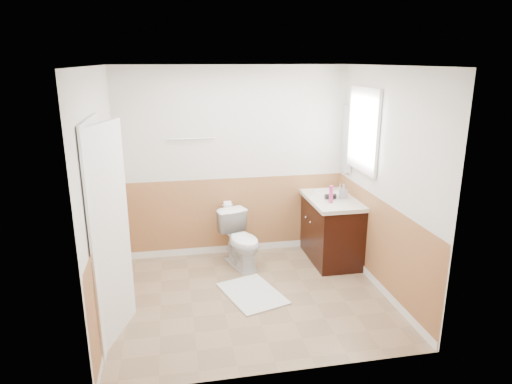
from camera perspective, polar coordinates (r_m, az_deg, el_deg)
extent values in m
plane|color=#8C7051|center=(5.21, -0.58, -13.06)|extent=(3.00, 3.00, 0.00)
plane|color=white|center=(4.54, -0.67, 15.59)|extent=(3.00, 3.00, 0.00)
plane|color=silver|center=(5.97, -2.84, 3.65)|extent=(3.00, 0.00, 3.00)
plane|color=silver|center=(3.52, 3.15, -5.48)|extent=(3.00, 0.00, 3.00)
plane|color=silver|center=(4.71, -18.88, -0.70)|extent=(0.00, 3.00, 3.00)
plane|color=silver|center=(5.20, 15.88, 1.11)|extent=(0.00, 3.00, 3.00)
plane|color=#BF7C4C|center=(6.17, -2.73, -3.19)|extent=(3.00, 0.00, 3.00)
plane|color=#BF7C4C|center=(3.88, 2.93, -15.77)|extent=(3.00, 0.00, 3.00)
plane|color=#BF7C4C|center=(4.97, -17.95, -8.99)|extent=(0.00, 2.60, 2.60)
plane|color=#BF7C4C|center=(5.43, 15.16, -6.55)|extent=(0.00, 2.60, 2.60)
imported|color=white|center=(5.80, -1.87, -6.06)|extent=(0.58, 0.77, 0.70)
cube|color=white|center=(5.26, -0.48, -12.66)|extent=(0.77, 0.93, 0.02)
cube|color=black|center=(6.11, 9.23, -4.60)|extent=(0.55, 1.10, 0.80)
sphere|color=silver|center=(5.87, 6.87, -3.80)|extent=(0.03, 0.03, 0.03)
sphere|color=white|center=(6.05, 6.30, -3.16)|extent=(0.03, 0.03, 0.03)
cube|color=silver|center=(5.97, 9.32, -0.79)|extent=(0.60, 1.15, 0.05)
cylinder|color=white|center=(6.09, 8.95, -0.06)|extent=(0.36, 0.36, 0.02)
cylinder|color=silver|center=(6.14, 10.56, 0.56)|extent=(0.02, 0.02, 0.14)
cylinder|color=#D0367B|center=(5.66, 9.42, -0.29)|extent=(0.05, 0.05, 0.22)
imported|color=gray|center=(5.88, 10.93, 0.06)|extent=(0.08, 0.09, 0.18)
cylinder|color=black|center=(5.84, 9.34, -0.55)|extent=(0.14, 0.07, 0.07)
cylinder|color=black|center=(5.85, 8.99, -0.80)|extent=(0.03, 0.03, 0.07)
cube|color=silver|center=(6.10, 11.33, 6.50)|extent=(0.02, 0.35, 0.90)
cube|color=white|center=(5.61, 13.34, 7.60)|extent=(0.04, 0.80, 1.00)
cube|color=white|center=(5.61, 13.49, 7.60)|extent=(0.01, 0.70, 0.90)
cube|color=white|center=(4.35, -18.06, -5.24)|extent=(0.29, 0.78, 2.04)
cube|color=white|center=(4.36, -19.06, -5.16)|extent=(0.02, 0.92, 2.10)
sphere|color=silver|center=(4.67, -16.79, -4.54)|extent=(0.06, 0.06, 0.06)
cylinder|color=silver|center=(5.81, -8.23, 6.66)|extent=(0.62, 0.02, 0.02)
cylinder|color=silver|center=(6.04, -3.61, -1.64)|extent=(0.14, 0.02, 0.02)
cylinder|color=white|center=(6.04, -3.61, -1.64)|extent=(0.10, 0.11, 0.11)
cube|color=white|center=(6.07, -3.59, -2.63)|extent=(0.10, 0.01, 0.16)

